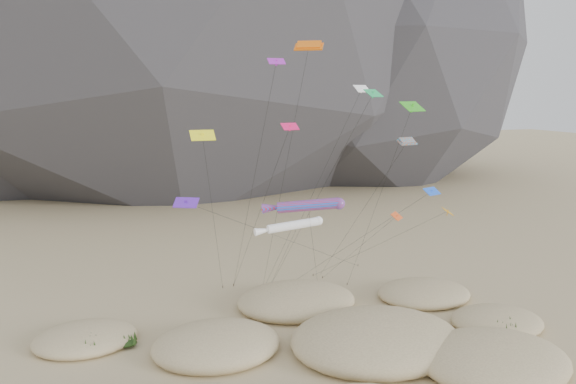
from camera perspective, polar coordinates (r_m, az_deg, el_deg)
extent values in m
plane|color=#CCB789|center=(52.79, 7.09, -17.37)|extent=(500.00, 500.00, 0.00)
ellipsoid|color=#2B2B30|center=(166.53, -25.88, 16.01)|extent=(136.20, 127.83, 116.00)
ellipsoid|color=black|center=(170.80, 7.69, 14.71)|extent=(130.55, 126.41, 100.00)
ellipsoid|color=#CCB789|center=(55.38, 20.12, -15.69)|extent=(13.92, 11.83, 3.38)
ellipsoid|color=#CCB789|center=(55.44, -7.27, -15.14)|extent=(12.28, 10.44, 3.18)
ellipsoid|color=#CCB789|center=(56.24, 8.96, -14.59)|extent=(16.88, 14.34, 3.98)
ellipsoid|color=#CCB789|center=(64.40, 20.45, -12.22)|extent=(9.89, 8.41, 2.23)
ellipsoid|color=#CCB789|center=(65.56, 0.86, -10.97)|extent=(13.76, 11.70, 3.04)
ellipsoid|color=#CCB789|center=(70.17, 13.63, -9.95)|extent=(11.31, 9.61, 2.33)
ellipsoid|color=#CCB789|center=(60.19, -19.90, -13.79)|extent=(9.94, 8.45, 2.24)
ellipsoid|color=black|center=(55.09, 18.97, -15.48)|extent=(3.34, 2.86, 1.00)
ellipsoid|color=black|center=(53.44, 18.95, -16.55)|extent=(2.22, 1.90, 0.67)
ellipsoid|color=black|center=(54.81, -7.10, -15.34)|extent=(2.49, 2.13, 0.75)
ellipsoid|color=black|center=(55.81, -5.43, -14.93)|extent=(2.25, 1.92, 0.67)
ellipsoid|color=black|center=(56.02, 9.22, -14.47)|extent=(3.15, 2.69, 0.94)
ellipsoid|color=black|center=(59.91, 10.74, -12.94)|extent=(2.89, 2.48, 0.87)
ellipsoid|color=black|center=(53.66, 8.53, -15.85)|extent=(2.34, 2.00, 0.70)
ellipsoid|color=black|center=(62.15, 20.93, -12.98)|extent=(2.44, 2.08, 0.73)
ellipsoid|color=black|center=(65.54, -1.04, -10.68)|extent=(3.18, 2.72, 0.95)
ellipsoid|color=black|center=(64.54, 2.05, -11.12)|extent=(2.64, 2.26, 0.79)
ellipsoid|color=black|center=(70.36, 13.34, -9.73)|extent=(2.61, 2.23, 0.78)
ellipsoid|color=black|center=(67.98, 12.70, -10.51)|extent=(2.01, 1.72, 0.60)
ellipsoid|color=black|center=(58.14, -19.84, -14.67)|extent=(2.48, 2.12, 0.74)
ellipsoid|color=black|center=(58.17, -16.04, -14.55)|extent=(1.89, 1.62, 0.57)
cylinder|color=#3F2D1E|center=(68.86, -2.34, -10.39)|extent=(0.08, 0.08, 0.30)
cylinder|color=#3F2D1E|center=(73.72, 0.62, -8.97)|extent=(0.08, 0.08, 0.30)
cylinder|color=#3F2D1E|center=(75.88, 2.57, -8.41)|extent=(0.08, 0.08, 0.30)
cylinder|color=#3F2D1E|center=(75.05, 3.51, -8.63)|extent=(0.08, 0.08, 0.30)
cylinder|color=#3F2D1E|center=(72.80, 6.03, -9.28)|extent=(0.08, 0.08, 0.30)
cylinder|color=#3F2D1E|center=(72.35, -5.55, -9.39)|extent=(0.08, 0.08, 0.30)
cylinder|color=#3F2D1E|center=(80.47, 7.13, -7.38)|extent=(0.08, 0.08, 0.30)
cylinder|color=#3F2D1E|center=(71.79, -6.65, -9.57)|extent=(0.08, 0.08, 0.30)
cylinder|color=red|center=(52.96, 2.06, -1.37)|extent=(5.79, 3.52, 1.67)
sphere|color=red|center=(52.80, 5.21, -1.19)|extent=(1.12, 1.12, 1.12)
cone|color=red|center=(53.33, -1.38, -1.61)|extent=(2.60, 1.91, 1.20)
cylinder|color=black|center=(62.48, 2.63, -6.06)|extent=(7.22, 14.56, 13.76)
cylinder|color=white|center=(56.88, 0.57, -3.39)|extent=(5.59, 1.05, 1.26)
sphere|color=white|center=(57.89, 3.11, -2.94)|extent=(0.93, 0.93, 0.93)
cone|color=white|center=(55.92, -2.32, -3.93)|extent=(2.28, 0.86, 0.95)
cylinder|color=black|center=(64.51, -1.05, -6.80)|extent=(1.03, 13.24, 11.01)
cube|color=#DD5E0B|center=(59.05, 2.13, 14.54)|extent=(3.08, 2.54, 0.85)
cube|color=#DD5E0B|center=(59.07, 2.13, 14.76)|extent=(2.57, 2.09, 0.83)
cylinder|color=black|center=(64.20, -0.47, 1.29)|extent=(1.96, 10.42, 28.84)
cube|color=#D64C16|center=(60.15, 12.01, 4.98)|extent=(2.27, 1.28, 0.60)
cube|color=#D64C16|center=(60.13, 12.02, 5.17)|extent=(1.92, 1.03, 0.60)
cylinder|color=black|center=(67.74, 7.16, -2.50)|extent=(2.98, 15.84, 19.13)
cube|color=#E7155A|center=(54.04, 0.20, 6.67)|extent=(1.78, 1.09, 0.66)
cube|color=#E7155A|center=(54.05, 0.20, 6.51)|extent=(0.23, 0.23, 0.57)
cylinder|color=black|center=(62.52, -3.08, -2.58)|extent=(2.05, 15.49, 21.00)
cube|color=white|center=(66.53, 7.53, 10.37)|extent=(2.22, 1.55, 0.84)
cube|color=white|center=(66.53, 7.52, 10.24)|extent=(0.32, 0.34, 0.67)
cylinder|color=black|center=(66.35, 2.51, -0.23)|extent=(11.23, 2.34, 24.61)
cube|color=#E84B15|center=(58.42, 10.99, -2.42)|extent=(1.81, 1.76, 0.65)
cube|color=#E84B15|center=(58.45, 10.99, -2.56)|extent=(0.28, 0.28, 0.57)
cylinder|color=black|center=(66.51, 6.80, -5.97)|extent=(1.22, 16.29, 11.75)
cube|color=purple|center=(53.74, -1.18, 13.14)|extent=(1.64, 0.90, 0.61)
cube|color=purple|center=(53.73, -1.18, 12.98)|extent=(0.20, 0.18, 0.56)
cylinder|color=black|center=(61.82, -3.70, 0.15)|extent=(0.76, 15.32, 27.08)
cube|color=yellow|center=(55.45, -8.68, 5.72)|extent=(2.40, 1.19, 0.97)
cube|color=yellow|center=(55.46, -8.67, 5.56)|extent=(0.29, 0.31, 0.81)
cylinder|color=black|center=(63.06, -7.54, -2.96)|extent=(4.32, 11.69, 20.10)
cube|color=blue|center=(62.28, 14.41, 0.07)|extent=(2.15, 1.59, 0.70)
cube|color=blue|center=(62.30, 14.40, -0.07)|extent=(0.28, 0.26, 0.66)
cylinder|color=black|center=(67.32, 6.98, -4.90)|extent=(10.45, 14.61, 13.72)
cube|color=orange|center=(65.64, 15.90, -1.90)|extent=(1.74, 2.19, 0.67)
cube|color=orange|center=(65.67, 15.90, -2.03)|extent=(0.26, 0.28, 0.67)
cylinder|color=black|center=(70.19, 8.78, -5.46)|extent=(10.40, 14.47, 11.01)
cube|color=#5A20BB|center=(51.33, -10.31, -1.07)|extent=(2.48, 2.04, 0.76)
cube|color=#5A20BB|center=(51.36, -10.31, -1.23)|extent=(0.32, 0.29, 0.76)
cylinder|color=black|center=(65.10, 0.31, -5.02)|extent=(26.91, 18.66, 14.45)
cube|color=green|center=(61.32, 12.53, 8.48)|extent=(3.15, 2.38, 1.04)
cube|color=green|center=(61.32, 12.53, 8.34)|extent=(0.42, 0.39, 0.96)
cylinder|color=black|center=(66.17, 9.01, -1.21)|extent=(2.50, 9.79, 22.73)
cube|color=#19A455|center=(61.66, 8.68, 9.90)|extent=(2.56, 2.11, 0.83)
cube|color=#19A455|center=(61.66, 8.67, 9.76)|extent=(0.35, 0.33, 0.78)
cylinder|color=black|center=(63.95, 2.87, -0.86)|extent=(10.12, 7.25, 24.12)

